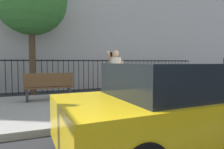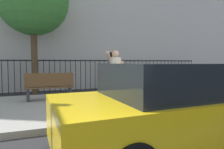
{
  "view_description": "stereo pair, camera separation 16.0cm",
  "coord_description": "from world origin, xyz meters",
  "px_view_note": "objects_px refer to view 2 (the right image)",
  "views": [
    {
      "loc": [
        -3.35,
        -4.04,
        1.47
      ],
      "look_at": [
        -0.94,
        1.89,
        1.07
      ],
      "focal_mm": 31.62,
      "sensor_mm": 36.0,
      "label": 1
    },
    {
      "loc": [
        -3.21,
        -4.1,
        1.47
      ],
      "look_at": [
        -0.94,
        1.89,
        1.07
      ],
      "focal_mm": 31.62,
      "sensor_mm": 36.0,
      "label": 2
    }
  ],
  "objects_px": {
    "street_bench": "(50,86)",
    "street_tree_near": "(33,0)",
    "taxi_yellow": "(177,107)",
    "pedestrian_on_phone": "(116,73)"
  },
  "relations": [
    {
      "from": "street_bench",
      "to": "street_tree_near",
      "type": "bearing_deg",
      "value": 103.57
    },
    {
      "from": "taxi_yellow",
      "to": "street_bench",
      "type": "distance_m",
      "value": 4.77
    },
    {
      "from": "taxi_yellow",
      "to": "street_bench",
      "type": "xyz_separation_m",
      "value": [
        -1.83,
        4.4,
        -0.05
      ]
    },
    {
      "from": "taxi_yellow",
      "to": "street_bench",
      "type": "bearing_deg",
      "value": 112.56
    },
    {
      "from": "pedestrian_on_phone",
      "to": "street_bench",
      "type": "distance_m",
      "value": 2.44
    },
    {
      "from": "pedestrian_on_phone",
      "to": "street_bench",
      "type": "height_order",
      "value": "pedestrian_on_phone"
    },
    {
      "from": "taxi_yellow",
      "to": "street_tree_near",
      "type": "height_order",
      "value": "street_tree_near"
    },
    {
      "from": "street_bench",
      "to": "street_tree_near",
      "type": "distance_m",
      "value": 4.07
    },
    {
      "from": "street_tree_near",
      "to": "street_bench",
      "type": "bearing_deg",
      "value": -76.43
    },
    {
      "from": "street_tree_near",
      "to": "taxi_yellow",
      "type": "bearing_deg",
      "value": -70.21
    }
  ]
}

